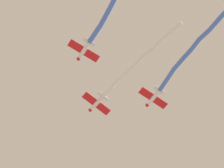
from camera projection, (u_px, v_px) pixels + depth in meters
airplane_lead at (97, 103)px, 85.82m from camera, size 4.89×6.27×1.60m
smoke_trail_lead at (141, 59)px, 84.14m from camera, size 19.37×7.58×4.60m
airplane_left_wing at (84, 50)px, 81.43m from camera, size 5.08×6.00×1.60m
airplane_right_wing at (153, 98)px, 85.67m from camera, size 4.99×6.11×1.60m
smoke_trail_right_wing at (191, 51)px, 82.81m from camera, size 16.94×10.46×2.39m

